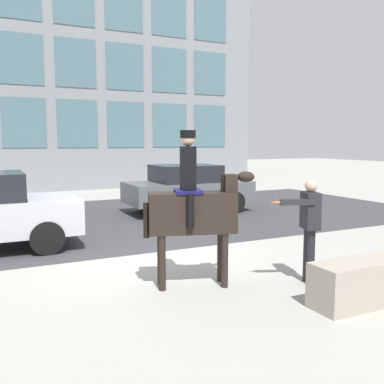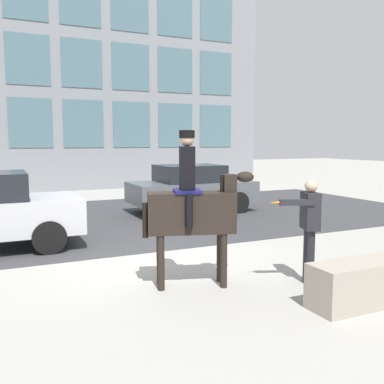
% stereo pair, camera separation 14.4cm
% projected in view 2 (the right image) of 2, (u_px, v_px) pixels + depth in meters
% --- Properties ---
extents(ground_plane, '(80.00, 80.00, 0.00)m').
position_uv_depth(ground_plane, '(152.00, 260.00, 8.36)').
color(ground_plane, '#9E9B93').
extents(road_surface, '(21.26, 8.50, 0.01)m').
position_uv_depth(road_surface, '(99.00, 220.00, 12.64)').
color(road_surface, '#38383A').
rests_on(road_surface, ground_plane).
extents(mounted_horse_lead, '(1.72, 0.83, 2.47)m').
position_uv_depth(mounted_horse_lead, '(193.00, 208.00, 6.72)').
color(mounted_horse_lead, black).
rests_on(mounted_horse_lead, ground_plane).
extents(pedestrian_bystander, '(0.91, 0.45, 1.69)m').
position_uv_depth(pedestrian_bystander, '(309.00, 223.00, 6.85)').
color(pedestrian_bystander, '#232328').
rests_on(pedestrian_bystander, ground_plane).
extents(street_car_far_lane, '(4.04, 1.94, 1.55)m').
position_uv_depth(street_car_far_lane, '(191.00, 188.00, 14.00)').
color(street_car_far_lane, '#51565B').
rests_on(street_car_far_lane, ground_plane).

